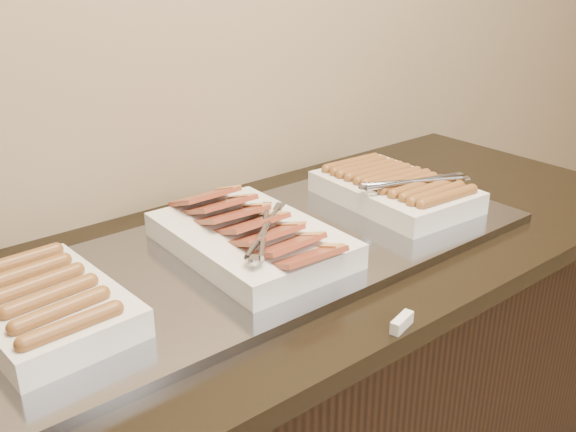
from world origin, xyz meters
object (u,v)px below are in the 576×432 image
object	(u,v)px
dish_left	(45,305)
dish_right	(396,188)
dish_center	(251,237)
warming_tray	(255,254)

from	to	relation	value
dish_left	dish_right	size ratio (longest dim) A/B	0.88
dish_left	dish_center	world-z (taller)	dish_center
dish_left	dish_center	bearing A→B (deg)	-3.77
warming_tray	dish_center	bearing A→B (deg)	-162.74
dish_right	dish_center	bearing A→B (deg)	-176.76
warming_tray	dish_left	xyz separation A→B (m)	(-0.42, 0.00, 0.04)
dish_left	dish_center	xyz separation A→B (m)	(0.41, -0.00, 0.00)
dish_left	warming_tray	bearing A→B (deg)	-3.30
warming_tray	dish_center	size ratio (longest dim) A/B	2.86
dish_center	dish_right	distance (m)	0.42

